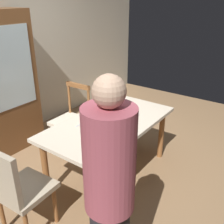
# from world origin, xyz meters

# --- Properties ---
(ground) EXTENTS (6.40, 6.40, 0.00)m
(ground) POSITION_xyz_m (0.00, 0.00, 0.00)
(ground) COLOR #93704C
(back_wall) EXTENTS (6.40, 0.10, 2.60)m
(back_wall) POSITION_xyz_m (0.00, 1.85, 1.30)
(back_wall) COLOR beige
(back_wall) RESTS_ON ground
(dining_table) EXTENTS (1.62, 0.88, 0.72)m
(dining_table) POSITION_xyz_m (0.00, 0.00, 0.63)
(dining_table) COLOR beige
(dining_table) RESTS_ON ground
(birthday_cake) EXTENTS (0.28, 0.28, 0.16)m
(birthday_cake) POSITION_xyz_m (0.29, -0.06, 0.77)
(birthday_cake) COLOR silver
(birthday_cake) RESTS_ON dining_table
(plate_near_celebrant) EXTENTS (0.22, 0.22, 0.01)m
(plate_near_celebrant) POSITION_xyz_m (-0.44, -0.20, 0.73)
(plate_near_celebrant) COLOR silver
(plate_near_celebrant) RESTS_ON dining_table
(plate_far_side) EXTENTS (0.22, 0.22, 0.01)m
(plate_far_side) POSITION_xyz_m (-0.08, 0.20, 0.73)
(plate_far_side) COLOR silver
(plate_far_side) RESTS_ON dining_table
(fork_near_celebrant) EXTENTS (0.18, 0.05, 0.01)m
(fork_near_celebrant) POSITION_xyz_m (-0.60, -0.22, 0.73)
(fork_near_celebrant) COLOR silver
(fork_near_celebrant) RESTS_ON dining_table
(fork_far_side) EXTENTS (0.18, 0.02, 0.01)m
(fork_far_side) POSITION_xyz_m (-0.24, 0.22, 0.73)
(fork_far_side) COLOR silver
(fork_far_side) RESTS_ON dining_table
(chair_spindle_back) EXTENTS (0.45, 0.45, 0.95)m
(chair_spindle_back) POSITION_xyz_m (0.14, 0.76, 0.46)
(chair_spindle_back) COLOR beige
(chair_spindle_back) RESTS_ON ground
(chair_upholstered) EXTENTS (0.47, 0.47, 0.95)m
(chair_upholstered) POSITION_xyz_m (-1.20, 0.12, 0.53)
(chair_upholstered) COLOR tan
(chair_upholstered) RESTS_ON ground
(person_celebrant) EXTENTS (0.32, 0.32, 1.68)m
(person_celebrant) POSITION_xyz_m (-1.13, -0.83, 0.96)
(person_celebrant) COLOR #262328
(person_celebrant) RESTS_ON ground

